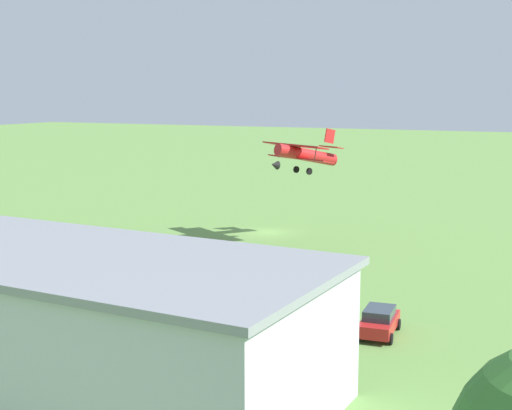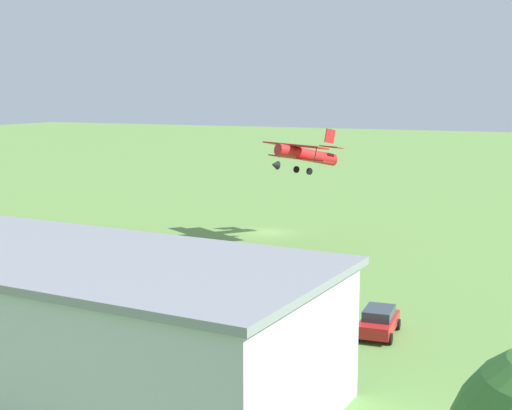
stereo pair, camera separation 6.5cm
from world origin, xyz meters
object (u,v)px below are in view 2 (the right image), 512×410
(car_white, at_px, (38,274))
(person_at_fence_line, at_px, (68,260))
(car_red, at_px, (379,321))
(biplane, at_px, (304,154))
(hangar, at_px, (44,314))
(person_watching_takeoff, at_px, (260,285))

(car_white, distance_m, person_at_fence_line, 4.61)
(car_red, distance_m, person_at_fence_line, 26.70)
(car_white, bearing_deg, biplane, -116.45)
(car_red, height_order, car_white, car_red)
(hangar, relative_size, car_white, 6.08)
(biplane, distance_m, car_red, 27.91)
(car_red, xyz_separation_m, person_at_fence_line, (26.29, -4.63, -0.06))
(person_at_fence_line, bearing_deg, hangar, 127.19)
(person_watching_takeoff, bearing_deg, person_at_fence_line, -1.01)
(biplane, height_order, car_white, biplane)
(person_watching_takeoff, bearing_deg, hangar, 79.65)
(car_white, bearing_deg, hangar, 133.14)
(car_red, relative_size, car_white, 0.86)
(car_red, bearing_deg, car_white, -0.31)
(biplane, relative_size, car_white, 1.69)
(car_red, height_order, person_at_fence_line, car_red)
(hangar, xyz_separation_m, person_watching_takeoff, (-3.21, -17.55, -2.52))
(person_at_fence_line, bearing_deg, person_watching_takeoff, 178.99)
(biplane, xyz_separation_m, person_at_fence_line, (12.47, 18.50, -7.33))
(car_white, bearing_deg, person_at_fence_line, -77.12)
(car_white, relative_size, person_watching_takeoff, 3.13)
(car_white, distance_m, person_watching_takeoff, 16.27)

